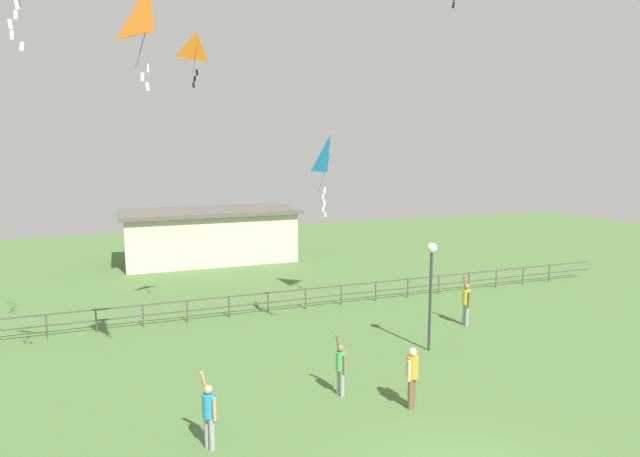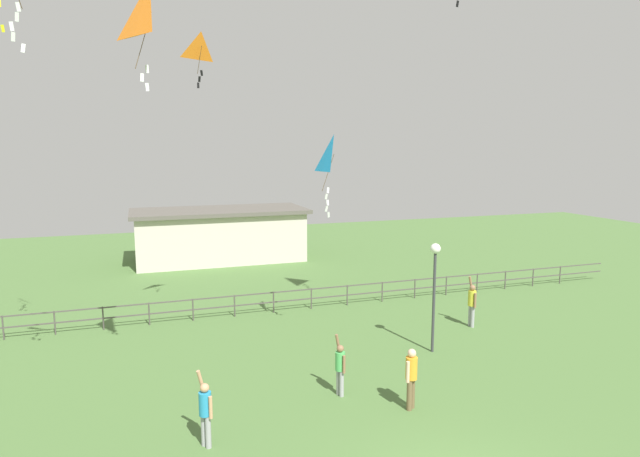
% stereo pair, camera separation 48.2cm
% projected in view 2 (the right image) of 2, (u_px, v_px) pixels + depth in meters
% --- Properties ---
extents(lamppost, '(0.36, 0.36, 3.92)m').
position_uv_depth(lamppost, '(435.00, 272.00, 18.50)').
color(lamppost, '#38383D').
rests_on(lamppost, ground_plane).
extents(person_1, '(0.33, 0.53, 2.04)m').
position_uv_depth(person_1, '(472.00, 302.00, 21.45)').
color(person_1, '#99999E').
rests_on(person_1, ground_plane).
extents(person_2, '(0.45, 0.34, 1.74)m').
position_uv_depth(person_2, '(411.00, 375.00, 14.61)').
color(person_2, brown).
rests_on(person_2, ground_plane).
extents(person_3, '(0.34, 0.51, 1.90)m').
position_uv_depth(person_3, '(205.00, 410.00, 12.75)').
color(person_3, '#99999E').
rests_on(person_3, ground_plane).
extents(person_4, '(0.28, 0.49, 1.81)m').
position_uv_depth(person_4, '(340.00, 366.00, 15.44)').
color(person_4, '#99999E').
rests_on(person_4, ground_plane).
extents(kite_0, '(1.03, 0.78, 1.92)m').
position_uv_depth(kite_0, '(202.00, 47.00, 18.60)').
color(kite_0, orange).
extents(kite_3, '(0.76, 0.96, 2.91)m').
position_uv_depth(kite_3, '(334.00, 157.00, 18.73)').
color(kite_3, '#198CD1').
extents(kite_5, '(1.04, 1.26, 2.64)m').
position_uv_depth(kite_5, '(151.00, 14.00, 13.12)').
color(kite_5, orange).
extents(waterfront_railing, '(36.04, 0.06, 0.95)m').
position_uv_depth(waterfront_railing, '(277.00, 298.00, 23.40)').
color(waterfront_railing, '#4C4742').
rests_on(waterfront_railing, ground_plane).
extents(pavilion_building, '(10.96, 5.12, 3.34)m').
position_uv_depth(pavilion_building, '(220.00, 234.00, 34.24)').
color(pavilion_building, beige).
rests_on(pavilion_building, ground_plane).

